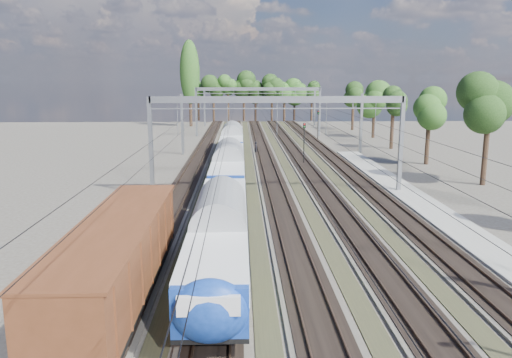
{
  "coord_description": "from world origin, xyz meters",
  "views": [
    {
      "loc": [
        -3.33,
        -15.34,
        10.52
      ],
      "look_at": [
        -2.13,
        23.04,
        2.8
      ],
      "focal_mm": 35.0,
      "sensor_mm": 36.0,
      "label": 1
    }
  ],
  "objects_px": {
    "emu_train": "(229,162)",
    "signal_far": "(318,122)",
    "signal_near": "(304,138)",
    "worker": "(256,148)",
    "freight_boxcar": "(118,257)"
  },
  "relations": [
    {
      "from": "emu_train",
      "to": "signal_near",
      "type": "bearing_deg",
      "value": 56.45
    },
    {
      "from": "freight_boxcar",
      "to": "worker",
      "type": "relative_size",
      "value": 8.98
    },
    {
      "from": "freight_boxcar",
      "to": "signal_far",
      "type": "relative_size",
      "value": 3.02
    },
    {
      "from": "emu_train",
      "to": "signal_far",
      "type": "height_order",
      "value": "signal_far"
    },
    {
      "from": "freight_boxcar",
      "to": "worker",
      "type": "xyz_separation_m",
      "value": [
        7.89,
        48.55,
        -1.59
      ]
    },
    {
      "from": "freight_boxcar",
      "to": "signal_near",
      "type": "distance_m",
      "value": 41.93
    },
    {
      "from": "signal_far",
      "to": "freight_boxcar",
      "type": "bearing_deg",
      "value": -86.59
    },
    {
      "from": "freight_boxcar",
      "to": "worker",
      "type": "height_order",
      "value": "freight_boxcar"
    },
    {
      "from": "worker",
      "to": "signal_far",
      "type": "relative_size",
      "value": 0.34
    },
    {
      "from": "signal_near",
      "to": "signal_far",
      "type": "relative_size",
      "value": 1.0
    },
    {
      "from": "worker",
      "to": "signal_far",
      "type": "xyz_separation_m",
      "value": [
        11.22,
        15.52,
        2.4
      ]
    },
    {
      "from": "freight_boxcar",
      "to": "signal_near",
      "type": "bearing_deg",
      "value": 71.07
    },
    {
      "from": "emu_train",
      "to": "signal_far",
      "type": "relative_size",
      "value": 12.31
    },
    {
      "from": "freight_boxcar",
      "to": "signal_near",
      "type": "xyz_separation_m",
      "value": [
        13.6,
        39.65,
        0.8
      ]
    },
    {
      "from": "emu_train",
      "to": "signal_far",
      "type": "bearing_deg",
      "value": 69.03
    }
  ]
}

